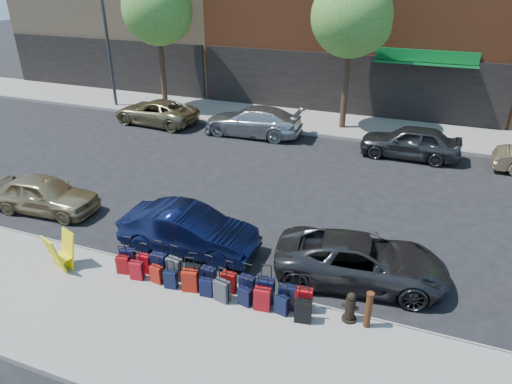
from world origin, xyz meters
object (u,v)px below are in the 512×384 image
at_px(suitcase_front_5, 209,277).
at_px(tree_center, 354,19).
at_px(display_rack, 61,252).
at_px(car_far_1, 253,121).
at_px(bollard, 369,309).
at_px(tree_left, 160,12).
at_px(car_far_0, 156,112).
at_px(car_near_2, 361,260).
at_px(car_far_2, 410,142).
at_px(car_near_0, 44,194).
at_px(fire_hydrant, 350,308).
at_px(streetlight, 108,25).
at_px(car_near_1, 189,230).

bearing_deg(suitcase_front_5, tree_center, 90.98).
relative_size(display_rack, car_far_1, 0.22).
bearing_deg(bollard, tree_left, 134.05).
bearing_deg(car_far_0, car_near_2, 55.62).
bearing_deg(tree_center, display_rack, -107.76).
bearing_deg(car_far_2, car_near_0, -49.81).
height_order(tree_center, fire_hydrant, tree_center).
relative_size(suitcase_front_5, car_near_0, 0.25).
height_order(streetlight, car_near_2, streetlight).
bearing_deg(car_near_1, streetlight, 41.89).
xyz_separation_m(fire_hydrant, car_near_0, (-10.81, 1.85, 0.13)).
bearing_deg(display_rack, bollard, 25.25).
height_order(bollard, car_far_1, car_far_1).
distance_m(streetlight, suitcase_front_5, 19.09).
xyz_separation_m(suitcase_front_5, car_near_2, (3.56, 1.89, 0.19)).
bearing_deg(fire_hydrant, streetlight, 147.05).
bearing_deg(car_far_1, car_near_0, -22.69).
height_order(bollard, car_near_2, car_near_2).
bearing_deg(tree_left, suitcase_front_5, -55.61).
bearing_deg(car_near_0, fire_hydrant, -103.89).
bearing_deg(tree_left, car_far_0, -72.01).
bearing_deg(fire_hydrant, bollard, -2.73).
bearing_deg(display_rack, suitcase_front_5, 30.04).
bearing_deg(suitcase_front_5, tree_left, 128.25).
xyz_separation_m(suitcase_front_5, car_near_1, (-1.40, 1.54, 0.23)).
height_order(tree_center, bollard, tree_center).
xyz_separation_m(car_near_2, car_far_1, (-7.00, 9.98, 0.09)).
xyz_separation_m(car_near_0, car_near_1, (5.79, -0.38, 0.03)).
height_order(fire_hydrant, car_far_2, car_far_2).
bearing_deg(car_near_0, streetlight, 21.24).
height_order(tree_center, display_rack, tree_center).
relative_size(suitcase_front_5, car_far_1, 0.19).
bearing_deg(car_far_1, display_rack, -5.00).
bearing_deg(tree_center, car_far_2, -38.99).
xyz_separation_m(car_far_0, car_far_2, (13.03, -0.14, 0.08)).
distance_m(suitcase_front_5, car_near_1, 2.09).
distance_m(car_near_2, car_far_0, 15.90).
bearing_deg(display_rack, car_near_0, 159.98).
height_order(fire_hydrant, car_near_0, car_near_0).
xyz_separation_m(tree_center, car_far_2, (3.37, -2.73, -4.69)).
xyz_separation_m(display_rack, car_near_0, (-3.10, 2.63, -0.03)).
bearing_deg(display_rack, car_far_2, 76.61).
height_order(streetlight, car_near_1, streetlight).
bearing_deg(fire_hydrant, car_far_1, 127.54).
bearing_deg(display_rack, streetlight, 141.43).
height_order(streetlight, bollard, streetlight).
distance_m(display_rack, car_near_0, 4.06).
distance_m(tree_center, display_rack, 16.44).
xyz_separation_m(fire_hydrant, car_near_1, (-5.02, 1.47, 0.17)).
relative_size(car_far_0, car_far_2, 1.09).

